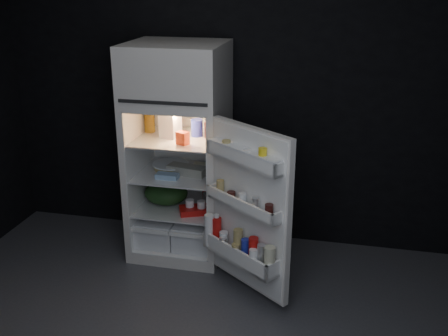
% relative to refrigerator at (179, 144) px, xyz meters
% --- Properties ---
extents(wall_back, '(4.00, 0.00, 2.70)m').
position_rel_refrigerator_xyz_m(wall_back, '(0.33, 0.38, 0.39)').
color(wall_back, black).
rests_on(wall_back, ground).
extents(refrigerator, '(0.76, 0.71, 1.78)m').
position_rel_refrigerator_xyz_m(refrigerator, '(0.00, 0.00, 0.00)').
color(refrigerator, silver).
rests_on(refrigerator, ground).
extents(fridge_door, '(0.69, 0.58, 1.22)m').
position_rel_refrigerator_xyz_m(fridge_door, '(0.68, -0.60, -0.28)').
color(fridge_door, silver).
rests_on(fridge_door, ground).
extents(milk_jug, '(0.17, 0.17, 0.24)m').
position_rel_refrigerator_xyz_m(milk_jug, '(-0.06, -0.04, 0.19)').
color(milk_jug, white).
rests_on(milk_jug, refrigerator).
extents(mayo_jar, '(0.13, 0.13, 0.14)m').
position_rel_refrigerator_xyz_m(mayo_jar, '(0.14, 0.03, 0.14)').
color(mayo_jar, '#1D279E').
rests_on(mayo_jar, refrigerator).
extents(jam_jar, '(0.11, 0.11, 0.13)m').
position_rel_refrigerator_xyz_m(jam_jar, '(0.27, 0.02, 0.14)').
color(jam_jar, black).
rests_on(jam_jar, refrigerator).
extents(amber_bottle, '(0.11, 0.11, 0.22)m').
position_rel_refrigerator_xyz_m(amber_bottle, '(-0.28, 0.06, 0.18)').
color(amber_bottle, '#B0761C').
rests_on(amber_bottle, refrigerator).
extents(small_carton, '(0.11, 0.09, 0.10)m').
position_rel_refrigerator_xyz_m(small_carton, '(0.09, -0.20, 0.12)').
color(small_carton, red).
rests_on(small_carton, refrigerator).
extents(egg_carton, '(0.34, 0.18, 0.07)m').
position_rel_refrigerator_xyz_m(egg_carton, '(0.08, -0.07, -0.19)').
color(egg_carton, gray).
rests_on(egg_carton, refrigerator).
extents(pie, '(0.36, 0.36, 0.04)m').
position_rel_refrigerator_xyz_m(pie, '(-0.09, 0.02, -0.21)').
color(pie, '#A29155').
rests_on(pie, refrigerator).
extents(flat_package, '(0.18, 0.09, 0.04)m').
position_rel_refrigerator_xyz_m(flat_package, '(-0.05, -0.20, -0.21)').
color(flat_package, '#7FA2C5').
rests_on(flat_package, refrigerator).
extents(wrapped_pkg, '(0.13, 0.11, 0.05)m').
position_rel_refrigerator_xyz_m(wrapped_pkg, '(0.17, 0.06, -0.20)').
color(wrapped_pkg, beige).
rests_on(wrapped_pkg, refrigerator).
extents(produce_bag, '(0.47, 0.44, 0.20)m').
position_rel_refrigerator_xyz_m(produce_bag, '(-0.12, -0.03, -0.43)').
color(produce_bag, '#193815').
rests_on(produce_bag, refrigerator).
extents(yogurt_tray, '(0.32, 0.25, 0.05)m').
position_rel_refrigerator_xyz_m(yogurt_tray, '(0.18, -0.16, -0.50)').
color(yogurt_tray, '#B5120F').
rests_on(yogurt_tray, refrigerator).
extents(small_can_red, '(0.09, 0.09, 0.09)m').
position_rel_refrigerator_xyz_m(small_can_red, '(0.20, 0.11, -0.48)').
color(small_can_red, '#B5120F').
rests_on(small_can_red, refrigerator).
extents(small_can_silver, '(0.09, 0.09, 0.09)m').
position_rel_refrigerator_xyz_m(small_can_silver, '(0.22, 0.05, -0.48)').
color(small_can_silver, silver).
rests_on(small_can_silver, refrigerator).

